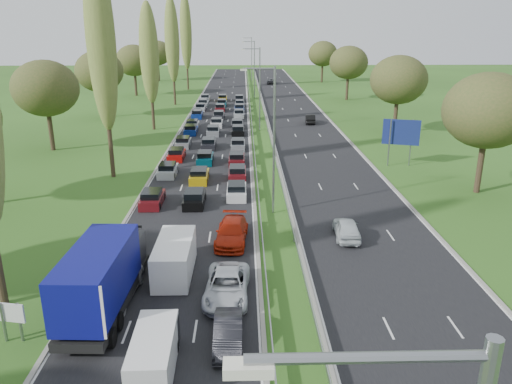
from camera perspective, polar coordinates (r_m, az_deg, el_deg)
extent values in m
plane|color=#2A4F18|center=(77.56, 0.37, 7.37)|extent=(260.00, 260.00, 0.00)
cube|color=black|center=(80.09, -4.56, 7.67)|extent=(10.50, 215.00, 0.04)
cube|color=black|center=(80.50, 5.17, 7.71)|extent=(10.50, 215.00, 0.04)
cube|color=gray|center=(79.89, -0.51, 8.10)|extent=(0.06, 215.00, 0.32)
cube|color=gray|center=(79.95, 1.15, 8.11)|extent=(0.06, 215.00, 0.32)
cylinder|color=gray|center=(40.15, 2.06, 5.65)|extent=(0.18, 0.18, 12.00)
cylinder|color=gray|center=(74.65, 0.43, 11.60)|extent=(0.18, 0.18, 12.00)
cylinder|color=gray|center=(109.47, -0.18, 13.78)|extent=(0.18, 0.18, 12.00)
cylinder|color=gray|center=(144.37, -0.50, 14.91)|extent=(0.18, 0.18, 12.00)
cylinder|color=#2D2116|center=(53.02, -16.33, 5.81)|extent=(0.44, 0.44, 7.92)
ellipsoid|color=olive|center=(51.90, -17.32, 16.28)|extent=(2.80, 2.80, 17.60)
cylinder|color=#2D2116|center=(77.18, -11.72, 9.38)|extent=(0.44, 0.44, 6.48)
ellipsoid|color=olive|center=(76.39, -12.11, 15.25)|extent=(2.80, 2.80, 14.40)
cylinder|color=#2D2116|center=(101.62, -9.31, 11.83)|extent=(0.44, 0.44, 7.20)
ellipsoid|color=olive|center=(101.03, -9.58, 16.79)|extent=(2.80, 2.80, 16.00)
cylinder|color=#2D2116|center=(126.29, -7.83, 13.31)|extent=(0.44, 0.44, 7.92)
ellipsoid|color=olive|center=(125.82, -8.02, 17.70)|extent=(2.80, 2.80, 17.60)
cylinder|color=#2D2116|center=(67.74, -22.39, 6.45)|extent=(0.56, 0.56, 4.84)
ellipsoid|color=#38471E|center=(66.97, -22.94, 10.86)|extent=(8.00, 8.00, 6.80)
cylinder|color=#2D2116|center=(90.25, -17.16, 9.70)|extent=(0.56, 0.56, 4.84)
ellipsoid|color=#38471E|center=(89.67, -17.48, 13.02)|extent=(8.00, 8.00, 6.80)
cylinder|color=#2D2116|center=(117.25, -13.58, 11.84)|extent=(0.56, 0.56, 4.84)
ellipsoid|color=#38471E|center=(116.81, -13.78, 14.40)|extent=(8.00, 8.00, 6.80)
cylinder|color=#2D2116|center=(148.57, -11.07, 13.29)|extent=(0.56, 0.56, 4.84)
ellipsoid|color=#38471E|center=(148.22, -11.20, 15.32)|extent=(8.00, 8.00, 6.80)
cylinder|color=#2D2116|center=(50.78, 24.21, 2.59)|extent=(0.56, 0.56, 4.84)
ellipsoid|color=#38471E|center=(49.75, 25.01, 8.44)|extent=(8.00, 8.00, 6.80)
cylinder|color=#2D2116|center=(75.42, 15.64, 8.25)|extent=(0.56, 0.56, 4.84)
ellipsoid|color=#38471E|center=(74.73, 15.99, 12.23)|extent=(8.00, 8.00, 6.80)
cylinder|color=#2D2116|center=(109.04, 10.38, 11.58)|extent=(0.56, 0.56, 4.84)
ellipsoid|color=#38471E|center=(108.56, 10.54, 14.35)|extent=(8.00, 8.00, 6.80)
cylinder|color=#2D2116|center=(143.32, 7.56, 13.29)|extent=(0.56, 0.56, 4.84)
ellipsoid|color=#38471E|center=(142.95, 7.65, 15.40)|extent=(8.00, 8.00, 6.80)
cube|color=#590F14|center=(44.50, -11.75, -0.90)|extent=(1.75, 4.00, 0.80)
cube|color=#B2B7BC|center=(52.95, -10.03, 2.32)|extent=(1.75, 4.00, 0.80)
cube|color=#A50C0A|center=(59.36, -9.06, 4.12)|extent=(1.75, 4.00, 0.80)
cube|color=slate|center=(65.44, -8.31, 5.49)|extent=(1.75, 4.00, 0.80)
cube|color=navy|center=(73.37, -7.44, 6.93)|extent=(1.75, 4.00, 0.80)
cube|color=#B2B7BC|center=(77.40, -7.26, 7.54)|extent=(1.75, 4.00, 0.80)
cube|color=navy|center=(86.54, -6.73, 8.71)|extent=(1.75, 4.00, 0.80)
cube|color=#B2B7BC|center=(94.00, -6.35, 9.49)|extent=(1.75, 4.00, 0.80)
cube|color=silver|center=(99.26, -6.04, 9.97)|extent=(1.75, 4.00, 0.80)
cube|color=#B2B7BC|center=(106.66, -5.80, 10.56)|extent=(1.75, 4.00, 0.80)
cube|color=black|center=(43.91, -7.04, -0.91)|extent=(1.75, 4.00, 0.80)
cube|color=#BF990C|center=(50.54, -6.49, 1.71)|extent=(1.75, 4.00, 0.80)
cube|color=#053F4C|center=(57.41, -5.83, 3.77)|extent=(1.75, 4.00, 0.80)
cube|color=black|center=(64.36, -5.41, 5.39)|extent=(1.75, 4.00, 0.80)
cube|color=slate|center=(72.35, -4.90, 6.86)|extent=(1.75, 4.00, 0.80)
cube|color=silver|center=(78.54, -4.50, 7.78)|extent=(1.75, 4.00, 0.80)
cube|color=black|center=(85.37, -4.26, 8.65)|extent=(1.75, 4.00, 0.80)
cube|color=#590F14|center=(93.12, -4.11, 9.47)|extent=(1.75, 4.00, 0.80)
cube|color=#053F4C|center=(99.12, -3.91, 10.02)|extent=(1.75, 4.00, 0.80)
cube|color=#BF990C|center=(106.14, -3.83, 10.58)|extent=(1.75, 4.00, 0.80)
cube|color=silver|center=(45.59, -2.23, -0.04)|extent=(1.75, 4.00, 0.80)
cube|color=#590F14|center=(51.16, -2.14, 2.03)|extent=(1.75, 4.00, 0.80)
cube|color=#590F14|center=(56.64, -2.22, 3.65)|extent=(1.75, 4.00, 0.80)
cube|color=slate|center=(63.67, -2.08, 5.31)|extent=(1.75, 4.00, 0.80)
cube|color=black|center=(72.41, -2.07, 6.92)|extent=(1.75, 4.00, 0.80)
cube|color=black|center=(77.15, -2.16, 7.64)|extent=(1.75, 4.00, 0.80)
cube|color=#B2B7BC|center=(86.66, -1.94, 8.83)|extent=(1.75, 4.00, 0.80)
cube|color=navy|center=(92.72, -1.92, 9.47)|extent=(1.75, 4.00, 0.80)
cube|color=slate|center=(97.93, -1.87, 9.95)|extent=(1.75, 4.00, 0.80)
cube|color=black|center=(105.04, -1.92, 10.52)|extent=(1.75, 4.00, 0.80)
imported|color=silver|center=(29.87, -16.36, -10.50)|extent=(3.03, 5.82, 1.56)
imported|color=black|center=(35.03, -14.59, -6.10)|extent=(2.16, 4.70, 1.33)
imported|color=#B5850C|center=(32.40, -9.33, -7.82)|extent=(1.76, 3.96, 1.32)
imported|color=black|center=(25.25, -3.20, -15.82)|extent=(1.39, 3.99, 1.31)
imported|color=silver|center=(29.05, -3.35, -10.67)|extent=(2.71, 5.46, 1.49)
imported|color=#AE200A|center=(36.05, -2.79, -4.60)|extent=(2.54, 5.44, 1.54)
imported|color=silver|center=(37.35, 10.33, -4.10)|extent=(1.99, 4.40, 1.47)
imported|color=black|center=(81.35, 6.22, 8.31)|extent=(1.86, 4.39, 1.41)
imported|color=slate|center=(138.67, 1.77, 12.58)|extent=(2.65, 5.39, 1.47)
cube|color=black|center=(29.28, -16.68, -11.33)|extent=(2.54, 9.53, 0.50)
cube|color=navy|center=(27.41, -17.66, -9.05)|extent=(2.65, 7.20, 2.82)
cube|color=silver|center=(24.45, -19.92, -12.85)|extent=(2.58, 0.06, 2.72)
cube|color=black|center=(31.99, -15.21, -6.84)|extent=(2.58, 2.33, 2.20)
cylinder|color=black|center=(32.41, -15.06, -8.55)|extent=(2.22, 1.00, 1.00)
cylinder|color=black|center=(26.49, -18.62, -15.49)|extent=(2.22, 1.00, 1.00)
cube|color=silver|center=(23.83, -11.61, -17.71)|extent=(1.81, 4.52, 1.81)
cube|color=black|center=(25.48, -10.83, -15.26)|extent=(1.76, 0.72, 1.44)
cylinder|color=black|center=(25.49, -12.73, -16.90)|extent=(0.23, 0.61, 0.61)
cube|color=white|center=(31.74, -9.30, -7.42)|extent=(2.18, 5.44, 2.18)
cube|color=black|center=(33.94, -8.77, -5.83)|extent=(2.12, 0.87, 1.74)
cylinder|color=black|center=(33.76, -10.42, -7.30)|extent=(0.27, 0.74, 0.74)
cylinder|color=black|center=(30.44, -7.90, -10.18)|extent=(0.27, 0.74, 0.74)
cylinder|color=gray|center=(28.18, -26.89, -13.16)|extent=(0.16, 0.16, 2.10)
cylinder|color=gray|center=(27.86, -25.36, -13.30)|extent=(0.16, 0.16, 2.10)
cube|color=silver|center=(27.75, -26.29, -12.26)|extent=(1.49, 0.39, 1.00)
cylinder|color=gray|center=(57.30, 15.00, 5.43)|extent=(0.16, 0.16, 5.20)
cylinder|color=gray|center=(58.02, 17.29, 5.38)|extent=(0.16, 0.16, 5.20)
cube|color=navy|center=(57.40, 16.26, 6.57)|extent=(3.85, 1.28, 2.80)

